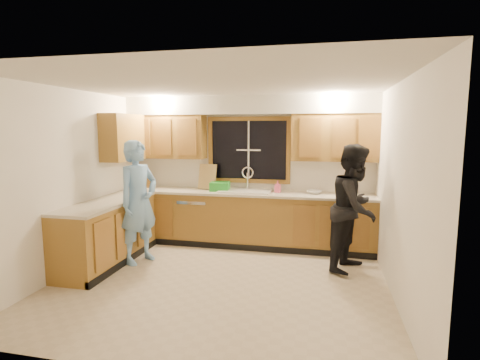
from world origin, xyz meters
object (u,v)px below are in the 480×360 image
(knife_block, at_px, (147,181))
(dishwasher, at_px, (197,219))
(sink, at_px, (245,195))
(woman, at_px, (355,208))
(soap_bottle, at_px, (278,187))
(stove, at_px, (84,244))
(man, at_px, (139,202))
(dish_crate, at_px, (220,186))
(bowl, at_px, (314,192))

(knife_block, bearing_deg, dishwasher, -3.32)
(sink, bearing_deg, woman, -23.98)
(sink, bearing_deg, soap_bottle, 4.28)
(dishwasher, relative_size, stove, 0.91)
(man, height_order, soap_bottle, man)
(woman, relative_size, dish_crate, 5.57)
(sink, height_order, dish_crate, sink)
(dishwasher, bearing_deg, soap_bottle, 2.27)
(stove, relative_size, bowl, 3.94)
(stove, height_order, woman, woman)
(man, bearing_deg, stove, 170.20)
(dishwasher, relative_size, dish_crate, 2.60)
(woman, xyz_separation_m, soap_bottle, (-1.16, 0.80, 0.14))
(woman, xyz_separation_m, bowl, (-0.57, 0.80, 0.07))
(knife_block, relative_size, soap_bottle, 1.23)
(man, relative_size, bowl, 7.89)
(man, relative_size, woman, 1.03)
(stove, bearing_deg, woman, 16.93)
(woman, height_order, soap_bottle, woman)
(sink, xyz_separation_m, stove, (-1.80, -1.82, -0.41))
(knife_block, bearing_deg, soap_bottle, 1.65)
(stove, distance_m, man, 0.94)
(man, xyz_separation_m, bowl, (2.50, 1.17, 0.05))
(man, distance_m, soap_bottle, 2.23)
(dishwasher, height_order, knife_block, knife_block)
(sink, relative_size, dishwasher, 1.05)
(knife_block, relative_size, bowl, 1.06)
(dishwasher, relative_size, soap_bottle, 4.16)
(dishwasher, xyz_separation_m, soap_bottle, (1.39, 0.05, 0.61))
(dish_crate, distance_m, bowl, 1.58)
(bowl, bearing_deg, man, -154.99)
(man, bearing_deg, woman, -61.02)
(soap_bottle, bearing_deg, dish_crate, -178.11)
(bowl, bearing_deg, knife_block, 179.08)
(sink, height_order, stove, sink)
(sink, xyz_separation_m, bowl, (1.14, 0.04, 0.08))
(stove, bearing_deg, dish_crate, 53.45)
(man, height_order, woman, man)
(bowl, bearing_deg, stove, -147.54)
(dishwasher, xyz_separation_m, woman, (2.55, -0.74, 0.47))
(stove, distance_m, soap_bottle, 3.05)
(dishwasher, height_order, stove, stove)
(stove, bearing_deg, soap_bottle, 38.56)
(woman, xyz_separation_m, knife_block, (-3.53, 0.85, 0.16))
(stove, bearing_deg, sink, 45.39)
(knife_block, bearing_deg, man, -66.13)
(man, distance_m, bowl, 2.76)
(dishwasher, bearing_deg, dish_crate, 3.17)
(man, relative_size, dish_crate, 5.72)
(woman, bearing_deg, dish_crate, 94.82)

